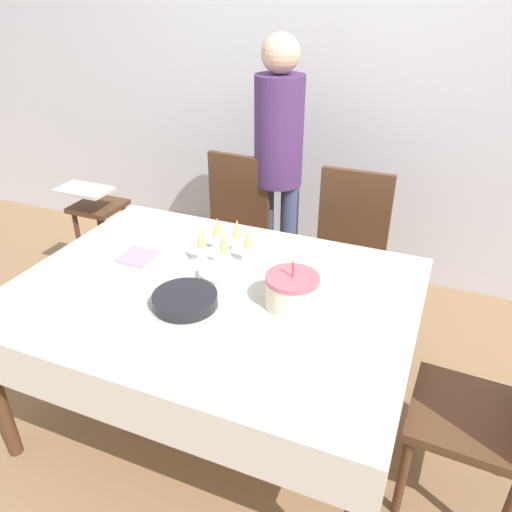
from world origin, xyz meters
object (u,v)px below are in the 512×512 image
person_standing (278,152)px  high_chair (98,217)px  gift_bag (1,345)px  champagne_tray (226,245)px  birthday_cake (292,291)px  plate_stack_main (185,300)px  dining_chair_far_left (231,229)px  plate_stack_dessert (220,274)px  dining_chair_far_right (347,251)px  dining_chair_right_end (500,406)px

person_standing → high_chair: 1.27m
person_standing → gift_bag: bearing=-131.6°
champagne_tray → gift_bag: size_ratio=1.10×
birthday_cake → plate_stack_main: (-0.38, -0.16, -0.04)m
gift_bag → dining_chair_far_left: bearing=50.2°
dining_chair_far_left → gift_bag: 1.41m
plate_stack_dessert → gift_bag: bearing=-170.4°
dining_chair_far_right → plate_stack_dessert: dining_chair_far_right is taller
dining_chair_far_right → plate_stack_main: size_ratio=3.74×
high_chair → plate_stack_dessert: bearing=-30.2°
plate_stack_main → person_standing: (-0.08, 1.26, 0.21)m
plate_stack_dessert → dining_chair_far_left: bearing=112.7°
birthday_cake → high_chair: 1.82m
dining_chair_far_right → champagne_tray: size_ratio=3.04×
dining_chair_far_left → gift_bag: size_ratio=3.36×
plate_stack_main → dining_chair_far_left: bearing=106.2°
dining_chair_far_right → plate_stack_main: bearing=-110.6°
dining_chair_far_right → plate_stack_dessert: (-0.36, -0.84, 0.23)m
dining_chair_far_right → plate_stack_main: 1.17m
dining_chair_far_left → gift_bag: dining_chair_far_left is taller
dining_chair_right_end → person_standing: person_standing is taller
dining_chair_far_left → birthday_cake: 1.17m
birthday_cake → plate_stack_dessert: 0.35m
dining_chair_far_left → birthday_cake: size_ratio=4.54×
dining_chair_far_right → dining_chair_far_left: bearing=-180.0°
dining_chair_far_left → person_standing: (0.23, 0.19, 0.45)m
champagne_tray → plate_stack_main: size_ratio=1.23×
champagne_tray → plate_stack_dessert: champagne_tray is taller
dining_chair_far_left → person_standing: bearing=40.4°
birthday_cake → gift_bag: (-1.56, -0.14, -0.65)m
plate_stack_main → birthday_cake: bearing=23.1°
gift_bag → plate_stack_main: bearing=-1.2°
plate_stack_dessert → gift_bag: plate_stack_dessert is taller
person_standing → dining_chair_far_right: bearing=-21.5°
champagne_tray → gift_bag: (-1.18, -0.35, -0.67)m
gift_bag → person_standing: bearing=48.4°
dining_chair_far_right → dining_chair_right_end: same height
birthday_cake → champagne_tray: (-0.38, 0.21, 0.01)m
dining_chair_right_end → gift_bag: bearing=-177.2°
person_standing → gift_bag: (-1.10, -1.24, -0.82)m
dining_chair_far_left → dining_chair_right_end: bearing=-32.0°
dining_chair_far_right → plate_stack_main: (-0.40, -1.07, 0.23)m
person_standing → high_chair: (-1.14, -0.30, -0.48)m
dining_chair_far_right → plate_stack_main: dining_chair_far_right is taller
birthday_cake → plate_stack_main: bearing=-156.9°
dining_chair_far_right → birthday_cake: dining_chair_far_right is taller
high_chair → champagne_tray: bearing=-25.8°
birthday_cake → dining_chair_far_right: bearing=88.6°
dining_chair_far_left → dining_chair_right_end: 1.75m
plate_stack_main → person_standing: size_ratio=0.16×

